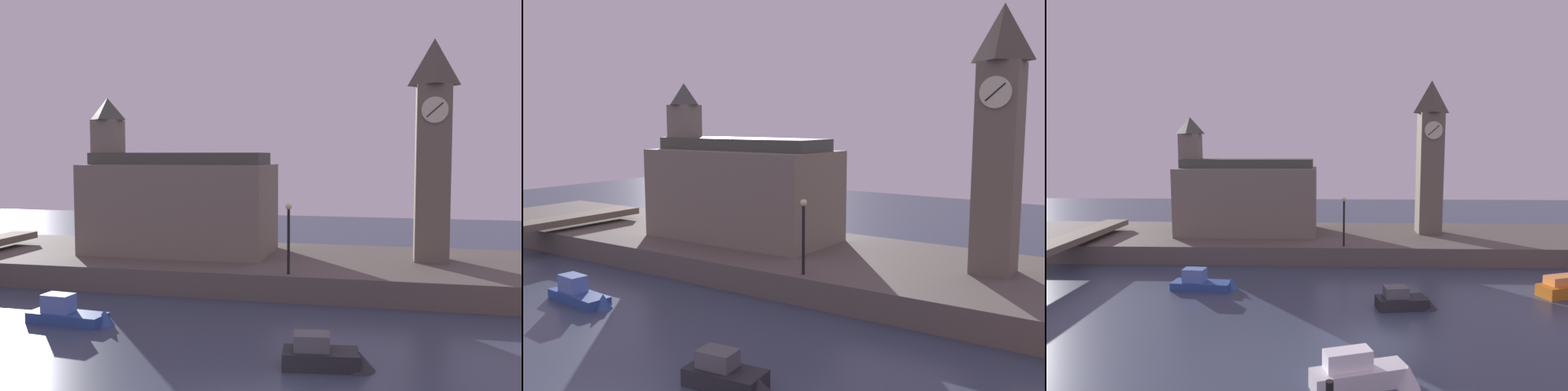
# 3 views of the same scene
# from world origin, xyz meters

# --- Properties ---
(far_embankment) EXTENTS (70.00, 12.00, 1.50)m
(far_embankment) POSITION_xyz_m (0.00, 20.00, 0.75)
(far_embankment) COLOR #5B544C
(far_embankment) RESTS_ON ground
(clock_tower) EXTENTS (2.29, 2.34, 13.92)m
(clock_tower) POSITION_xyz_m (7.03, 20.74, 8.70)
(clock_tower) COLOR #6B6051
(clock_tower) RESTS_ON far_embankment
(parliament_hall) EXTENTS (12.61, 6.31, 10.70)m
(parliament_hall) POSITION_xyz_m (-10.00, 20.53, 4.91)
(parliament_hall) COLOR slate
(parliament_hall) RESTS_ON far_embankment
(streetlamp) EXTENTS (0.36, 0.36, 4.00)m
(streetlamp) POSITION_xyz_m (-1.08, 14.69, 3.99)
(streetlamp) COLOR black
(streetlamp) RESTS_ON far_embankment
(boat_barge_dark) EXTENTS (3.70, 1.75, 1.31)m
(boat_barge_dark) POSITION_xyz_m (2.18, 4.81, 0.46)
(boat_barge_dark) COLOR #232328
(boat_barge_dark) RESTS_ON ground
(boat_tour_blue) EXTENTS (4.64, 1.69, 1.61)m
(boat_tour_blue) POSITION_xyz_m (-10.45, 8.03, 0.42)
(boat_tour_blue) COLOR #2D4C93
(boat_tour_blue) RESTS_ON ground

